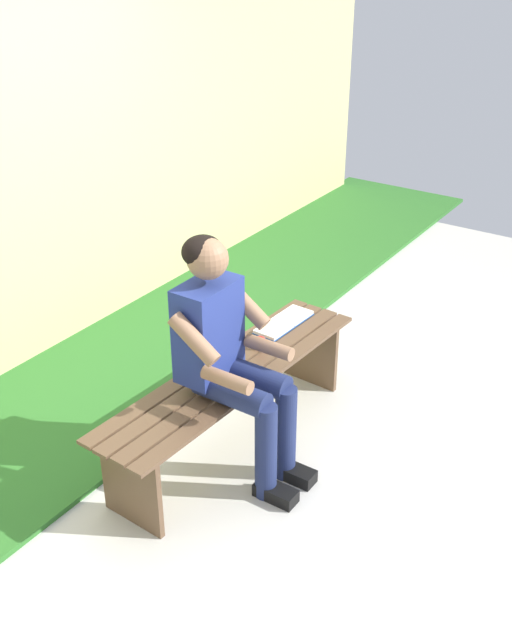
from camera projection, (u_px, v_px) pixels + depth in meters
name	position (u px, v px, depth m)	size (l,w,h in m)	color
grass_strip	(101.00, 384.00, 4.65)	(9.00, 1.29, 0.03)	#2D6B28
bench_near	(233.00, 389.00, 4.00)	(1.79, 0.49, 0.46)	brown
person_seated	(229.00, 351.00, 3.66)	(0.50, 0.69, 1.27)	navy
apple	(260.00, 342.00, 4.14)	(0.07, 0.07, 0.07)	red
book_open	(284.00, 323.00, 4.39)	(0.42, 0.18, 0.02)	white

